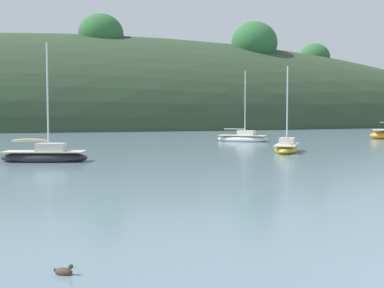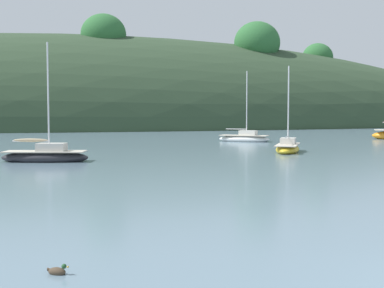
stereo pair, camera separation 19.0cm
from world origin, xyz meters
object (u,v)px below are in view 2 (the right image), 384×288
at_px(duck_lone_right, 57,271).
at_px(sailboat_navy_dinghy, 45,156).
at_px(sailboat_cream_ketch, 244,138).
at_px(sailboat_black_sloop, 288,148).

bearing_deg(duck_lone_right, sailboat_navy_dinghy, 90.58).
height_order(sailboat_cream_ketch, duck_lone_right, sailboat_cream_ketch).
distance_m(sailboat_black_sloop, sailboat_navy_dinghy, 16.42).
distance_m(sailboat_black_sloop, sailboat_cream_ketch, 12.62).
relative_size(sailboat_black_sloop, sailboat_navy_dinghy, 0.89).
relative_size(sailboat_black_sloop, duck_lone_right, 15.38).
bearing_deg(sailboat_cream_ketch, duck_lone_right, -115.38).
xyz_separation_m(sailboat_navy_dinghy, sailboat_cream_ketch, (17.76, 15.11, -0.02)).
relative_size(sailboat_navy_dinghy, sailboat_cream_ketch, 1.04).
height_order(sailboat_navy_dinghy, duck_lone_right, sailboat_navy_dinghy).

